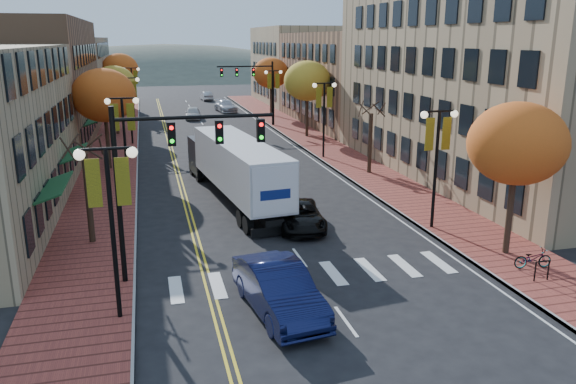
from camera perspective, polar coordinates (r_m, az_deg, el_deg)
ground at (r=21.50m, az=4.05°, el=-10.53°), size 200.00×200.00×0.00m
sidewalk_left at (r=51.75m, az=-17.17°, el=4.30°), size 4.00×85.00×0.15m
sidewalk_right at (r=53.87m, az=2.36°, el=5.38°), size 4.00×85.00×0.15m
building_left_mid at (r=55.53m, az=-25.84°, el=9.84°), size 12.00×24.00×11.00m
building_left_far at (r=80.20m, az=-22.40°, el=10.91°), size 12.00×26.00×9.50m
building_right_near at (r=42.34m, az=21.93°, el=11.73°), size 15.00×28.00×15.00m
building_right_mid at (r=65.34m, az=8.15°, el=11.35°), size 15.00×24.00×10.00m
building_right_far at (r=86.05m, az=2.50°, el=12.74°), size 15.00×20.00×11.00m
tree_left_a at (r=27.42m, az=-19.60°, el=-0.62°), size 0.28×0.28×4.20m
tree_left_b at (r=42.61m, az=-18.21°, el=9.30°), size 4.48×4.48×7.21m
tree_left_c at (r=58.56m, az=-17.25°, el=10.44°), size 4.16×4.16×6.69m
tree_left_d at (r=76.48m, az=-16.71°, el=11.88°), size 4.61×4.61×7.42m
tree_right_a at (r=25.75m, az=22.26°, el=4.55°), size 4.16×4.16×6.69m
tree_right_b at (r=40.02m, az=8.34°, el=4.93°), size 0.28×0.28×4.20m
tree_right_c at (r=54.64m, az=1.97°, el=11.21°), size 4.48×4.48×7.21m
tree_right_d at (r=70.12m, az=-1.76°, el=11.99°), size 4.35×4.35×7.00m
lamp_left_a at (r=19.07m, az=-17.63°, el=-0.84°), size 1.96×0.36×6.05m
lamp_left_b at (r=34.73m, az=-16.35°, el=6.32°), size 1.96×0.36×6.05m
lamp_left_c at (r=52.60m, az=-15.82°, el=9.23°), size 1.96×0.36×6.05m
lamp_left_d at (r=70.53m, az=-15.55°, el=10.66°), size 1.96×0.36×6.05m
lamp_right_a at (r=28.38m, az=14.92°, el=4.52°), size 1.96×0.36×6.05m
lamp_right_b at (r=44.78m, az=3.69°, el=8.80°), size 1.96×0.36×6.05m
lamp_right_c at (r=62.08m, az=-1.49°, el=10.64°), size 1.96×0.36×6.05m
traffic_mast_near at (r=21.80m, az=-12.07°, el=3.23°), size 6.10×0.35×7.00m
traffic_mast_far at (r=61.61m, az=-3.36°, el=11.17°), size 6.10×0.34×7.00m
semi_truck at (r=33.29m, az=-5.59°, el=2.83°), size 4.14×15.26×3.77m
navy_sedan at (r=19.95m, az=-0.94°, el=-9.83°), size 2.58×5.58×1.77m
black_suv at (r=28.61m, az=1.22°, el=-2.37°), size 2.77×5.03×1.33m
car_far_white at (r=68.92m, az=-9.63°, el=7.92°), size 2.23×4.46×1.46m
car_far_silver at (r=75.42m, az=-6.36°, el=8.68°), size 2.77×5.42×1.51m
car_far_oncoming at (r=89.79m, az=-8.30°, el=9.63°), size 1.83×4.29×1.37m
bicycle at (r=25.50m, az=23.61°, el=-6.19°), size 1.66×0.76×0.84m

